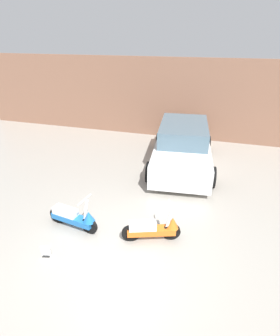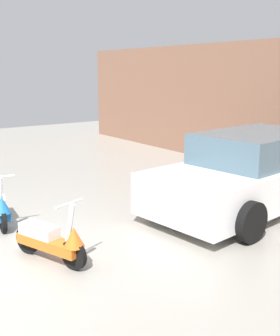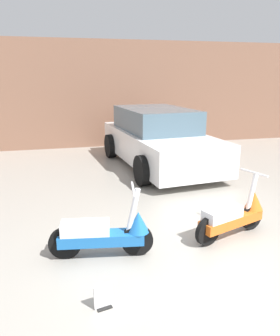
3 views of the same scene
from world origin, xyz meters
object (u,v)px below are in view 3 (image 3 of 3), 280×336
object	(u,v)px
scooter_front_left	(106,233)
placard_near_left_scooter	(103,298)
car_rear_left	(158,139)
scooter_front_right	(234,215)

from	to	relation	value
scooter_front_left	placard_near_left_scooter	bearing A→B (deg)	-91.16
scooter_front_left	placard_near_left_scooter	xyz separation A→B (m)	(-0.17, -0.99, -0.23)
placard_near_left_scooter	scooter_front_left	bearing A→B (deg)	80.26
placard_near_left_scooter	car_rear_left	bearing A→B (deg)	67.66
car_rear_left	placard_near_left_scooter	distance (m)	5.72
scooter_front_right	car_rear_left	world-z (taller)	car_rear_left
scooter_front_right	scooter_front_left	bearing A→B (deg)	164.80
scooter_front_left	car_rear_left	size ratio (longest dim) A/B	0.30
scooter_front_right	car_rear_left	xyz separation A→B (m)	(0.05, 4.14, 0.38)
scooter_front_right	car_rear_left	distance (m)	4.15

